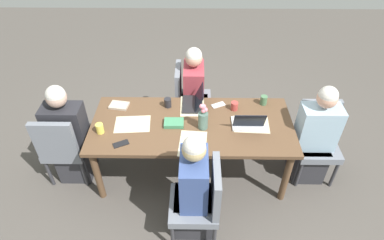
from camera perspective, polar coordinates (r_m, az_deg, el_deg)
ground_plane at (r=3.86m, az=0.00°, el=-8.80°), size 10.00×10.00×0.00m
dining_table at (r=3.39m, az=0.00°, el=-1.60°), size 2.09×0.91×0.72m
chair_near_left_near at (r=4.11m, az=-0.74°, el=4.30°), size 0.44×0.44×0.90m
person_near_left_near at (r=4.05m, az=0.29°, el=4.11°), size 0.36×0.40×1.19m
chair_far_left_mid at (r=2.98m, az=1.79°, el=-13.77°), size 0.44×0.44×0.90m
person_far_left_mid at (r=2.99m, az=0.32°, el=-12.53°), size 0.36×0.40×1.19m
chair_head_left_left_far at (r=3.78m, az=21.06°, el=-2.74°), size 0.44×0.44×0.90m
person_head_left_left_far at (r=3.69m, az=20.59°, el=-3.22°), size 0.40×0.36×1.19m
chair_head_right_right_near at (r=3.69m, az=-21.75°, el=-4.17°), size 0.44×0.44×0.90m
person_head_right_right_near at (r=3.70m, az=-20.65°, el=-3.10°), size 0.40×0.36×1.19m
flower_vase at (r=3.22m, az=1.97°, el=0.38°), size 0.10×0.10×0.30m
placemat_near_left_near at (r=3.57m, az=0.14°, el=2.47°), size 0.27×0.37×0.00m
placemat_far_left_mid at (r=3.13m, az=0.14°, el=-4.17°), size 0.29×0.38×0.00m
placemat_head_left_left_far at (r=3.39m, az=10.37°, el=-0.78°), size 0.37×0.28×0.00m
placemat_head_right_right_near at (r=3.39m, az=-10.41°, el=-0.71°), size 0.38×0.28×0.00m
laptop_near_left_near at (r=3.56m, az=0.48°, el=3.18°), size 0.22×0.32×0.20m
laptop_head_left_left_far at (r=3.34m, az=9.81°, el=-0.50°), size 0.32×0.22×0.21m
coffee_mug_near_left at (r=3.55m, az=-4.28°, el=3.05°), size 0.08×0.08×0.10m
coffee_mug_near_right at (r=3.34m, az=-15.90°, el=-1.44°), size 0.08×0.08×0.10m
coffee_mug_centre_left at (r=3.66m, az=12.48°, el=3.42°), size 0.08×0.08×0.10m
coffee_mug_centre_right at (r=3.53m, az=7.46°, el=2.47°), size 0.08×0.08×0.09m
book_red_cover at (r=3.65m, az=-12.69°, el=2.51°), size 0.22×0.17×0.02m
book_blue_cover at (r=3.33m, az=-3.20°, el=-0.53°), size 0.20×0.14×0.04m
phone_black at (r=3.20m, az=-12.39°, el=-4.10°), size 0.17×0.13×0.01m
phone_silver at (r=3.60m, az=4.63°, el=2.65°), size 0.17×0.13×0.01m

